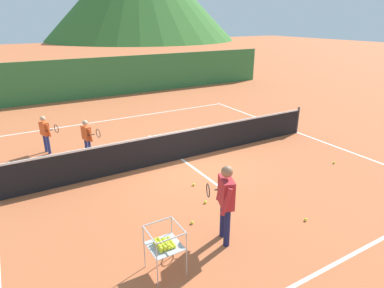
{
  "coord_description": "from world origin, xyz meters",
  "views": [
    {
      "loc": [
        -4.62,
        -8.61,
        4.28
      ],
      "look_at": [
        -0.23,
        -1.09,
        0.93
      ],
      "focal_mm": 30.63,
      "sensor_mm": 36.0,
      "label": 1
    }
  ],
  "objects_px": {
    "tennis_net": "(181,145)",
    "tennis_ball_7": "(306,219)",
    "student_0": "(45,131)",
    "tennis_ball_6": "(192,222)",
    "tennis_ball_2": "(334,163)",
    "ball_cart": "(164,244)",
    "instructor": "(225,197)",
    "tennis_ball_4": "(194,185)",
    "student_1": "(87,135)",
    "tennis_ball_5": "(205,202)"
  },
  "relations": [
    {
      "from": "tennis_net",
      "to": "tennis_ball_6",
      "type": "height_order",
      "value": "tennis_net"
    },
    {
      "from": "ball_cart",
      "to": "tennis_ball_6",
      "type": "xyz_separation_m",
      "value": [
        1.16,
        1.02,
        -0.56
      ]
    },
    {
      "from": "tennis_net",
      "to": "tennis_ball_5",
      "type": "height_order",
      "value": "tennis_net"
    },
    {
      "from": "tennis_ball_2",
      "to": "tennis_ball_5",
      "type": "bearing_deg",
      "value": 179.48
    },
    {
      "from": "instructor",
      "to": "student_1",
      "type": "relative_size",
      "value": 1.32
    },
    {
      "from": "student_1",
      "to": "tennis_ball_5",
      "type": "xyz_separation_m",
      "value": [
        1.76,
        -4.34,
        -0.74
      ]
    },
    {
      "from": "ball_cart",
      "to": "tennis_ball_2",
      "type": "height_order",
      "value": "ball_cart"
    },
    {
      "from": "tennis_net",
      "to": "tennis_ball_4",
      "type": "height_order",
      "value": "tennis_net"
    },
    {
      "from": "student_0",
      "to": "tennis_ball_5",
      "type": "xyz_separation_m",
      "value": [
        2.86,
        -5.47,
        -0.74
      ]
    },
    {
      "from": "student_0",
      "to": "tennis_ball_4",
      "type": "bearing_deg",
      "value": -55.89
    },
    {
      "from": "tennis_ball_4",
      "to": "tennis_ball_5",
      "type": "bearing_deg",
      "value": -103.06
    },
    {
      "from": "student_0",
      "to": "tennis_ball_2",
      "type": "bearing_deg",
      "value": -35.83
    },
    {
      "from": "student_1",
      "to": "tennis_ball_5",
      "type": "relative_size",
      "value": 18.82
    },
    {
      "from": "student_0",
      "to": "ball_cart",
      "type": "xyz_separation_m",
      "value": [
        0.97,
        -7.07,
        -0.18
      ]
    },
    {
      "from": "tennis_ball_2",
      "to": "instructor",
      "type": "bearing_deg",
      "value": -165.35
    },
    {
      "from": "tennis_ball_4",
      "to": "tennis_net",
      "type": "bearing_deg",
      "value": 72.03
    },
    {
      "from": "student_1",
      "to": "tennis_ball_5",
      "type": "height_order",
      "value": "student_1"
    },
    {
      "from": "tennis_ball_6",
      "to": "tennis_net",
      "type": "bearing_deg",
      "value": 65.3
    },
    {
      "from": "tennis_ball_7",
      "to": "tennis_ball_4",
      "type": "bearing_deg",
      "value": 116.32
    },
    {
      "from": "tennis_ball_2",
      "to": "tennis_ball_5",
      "type": "xyz_separation_m",
      "value": [
        -4.78,
        0.04,
        0.0
      ]
    },
    {
      "from": "student_0",
      "to": "tennis_ball_6",
      "type": "bearing_deg",
      "value": -70.57
    },
    {
      "from": "student_1",
      "to": "tennis_ball_5",
      "type": "distance_m",
      "value": 4.74
    },
    {
      "from": "ball_cart",
      "to": "tennis_ball_4",
      "type": "height_order",
      "value": "ball_cart"
    },
    {
      "from": "ball_cart",
      "to": "tennis_ball_7",
      "type": "relative_size",
      "value": 13.22
    },
    {
      "from": "student_0",
      "to": "tennis_ball_7",
      "type": "relative_size",
      "value": 19.02
    },
    {
      "from": "student_0",
      "to": "student_1",
      "type": "height_order",
      "value": "student_0"
    },
    {
      "from": "instructor",
      "to": "tennis_ball_7",
      "type": "bearing_deg",
      "value": -10.47
    },
    {
      "from": "tennis_net",
      "to": "tennis_ball_7",
      "type": "relative_size",
      "value": 155.27
    },
    {
      "from": "student_1",
      "to": "tennis_ball_2",
      "type": "relative_size",
      "value": 18.82
    },
    {
      "from": "student_0",
      "to": "tennis_ball_4",
      "type": "relative_size",
      "value": 19.02
    },
    {
      "from": "tennis_ball_7",
      "to": "tennis_net",
      "type": "bearing_deg",
      "value": 99.73
    },
    {
      "from": "ball_cart",
      "to": "student_1",
      "type": "bearing_deg",
      "value": 88.76
    },
    {
      "from": "ball_cart",
      "to": "tennis_ball_7",
      "type": "height_order",
      "value": "ball_cart"
    },
    {
      "from": "tennis_ball_7",
      "to": "tennis_ball_5",
      "type": "bearing_deg",
      "value": 131.22
    },
    {
      "from": "tennis_ball_2",
      "to": "tennis_ball_4",
      "type": "height_order",
      "value": "same"
    },
    {
      "from": "student_1",
      "to": "tennis_ball_4",
      "type": "xyz_separation_m",
      "value": [
        1.97,
        -3.4,
        -0.74
      ]
    },
    {
      "from": "tennis_ball_2",
      "to": "tennis_ball_7",
      "type": "xyz_separation_m",
      "value": [
        -3.22,
        -1.73,
        0.0
      ]
    },
    {
      "from": "ball_cart",
      "to": "tennis_ball_2",
      "type": "xyz_separation_m",
      "value": [
        6.66,
        1.56,
        -0.56
      ]
    },
    {
      "from": "tennis_ball_2",
      "to": "tennis_ball_6",
      "type": "bearing_deg",
      "value": -174.38
    },
    {
      "from": "ball_cart",
      "to": "tennis_ball_6",
      "type": "distance_m",
      "value": 1.64
    },
    {
      "from": "tennis_ball_6",
      "to": "tennis_ball_7",
      "type": "bearing_deg",
      "value": -27.65
    },
    {
      "from": "instructor",
      "to": "tennis_ball_4",
      "type": "distance_m",
      "value": 2.62
    },
    {
      "from": "student_0",
      "to": "ball_cart",
      "type": "height_order",
      "value": "student_0"
    },
    {
      "from": "instructor",
      "to": "tennis_ball_7",
      "type": "xyz_separation_m",
      "value": [
        2.0,
        -0.37,
        -0.98
      ]
    },
    {
      "from": "tennis_ball_5",
      "to": "tennis_ball_7",
      "type": "relative_size",
      "value": 1.0
    },
    {
      "from": "student_0",
      "to": "student_1",
      "type": "relative_size",
      "value": 1.01
    },
    {
      "from": "tennis_ball_6",
      "to": "instructor",
      "type": "bearing_deg",
      "value": -71.38
    },
    {
      "from": "instructor",
      "to": "tennis_ball_6",
      "type": "xyz_separation_m",
      "value": [
        -0.28,
        0.82,
        -0.98
      ]
    },
    {
      "from": "ball_cart",
      "to": "tennis_ball_7",
      "type": "xyz_separation_m",
      "value": [
        3.44,
        -0.18,
        -0.56
      ]
    },
    {
      "from": "instructor",
      "to": "tennis_ball_6",
      "type": "height_order",
      "value": "instructor"
    }
  ]
}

